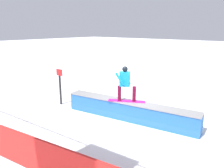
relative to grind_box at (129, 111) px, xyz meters
name	(u,v)px	position (x,y,z in m)	size (l,w,h in m)	color
ground_plane	(129,119)	(0.00, 0.00, -0.35)	(120.00, 120.00, 0.00)	white
grind_box	(129,111)	(0.00, 0.00, 0.00)	(5.67, 1.46, 0.78)	blue
snowboarder	(125,83)	(0.16, 0.05, 1.19)	(1.45, 0.99, 1.43)	#BD1A90
safety_fence	(32,153)	(0.00, 4.36, 0.15)	(12.16, 0.06, 1.00)	red
trail_marker	(60,86)	(3.67, 0.57, 0.59)	(0.40, 0.10, 1.75)	#262628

